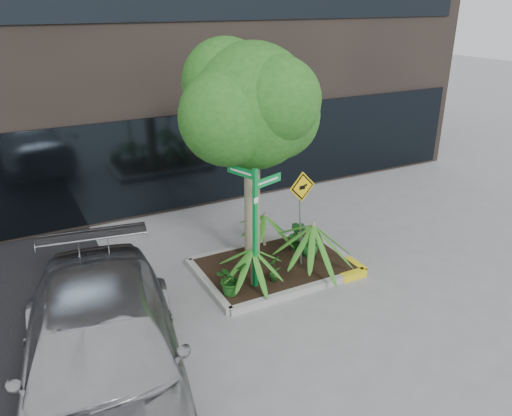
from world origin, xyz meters
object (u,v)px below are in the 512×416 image
tree (251,107)px  parked_car (103,358)px  cattle_sign (301,203)px  street_sign_post (255,217)px

tree → parked_car: 5.39m
tree → cattle_sign: bearing=-39.2°
parked_car → street_sign_post: bearing=37.0°
parked_car → street_sign_post: (3.33, 1.74, 0.81)m
tree → parked_car: tree is taller
tree → parked_car: bearing=-144.1°
parked_car → tree: bearing=45.3°
tree → cattle_sign: tree is taller
tree → street_sign_post: tree is taller
tree → cattle_sign: size_ratio=2.30×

